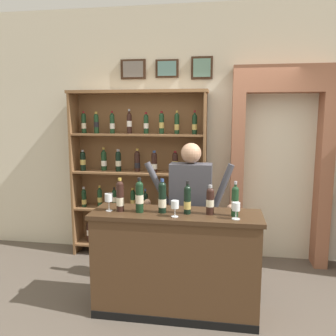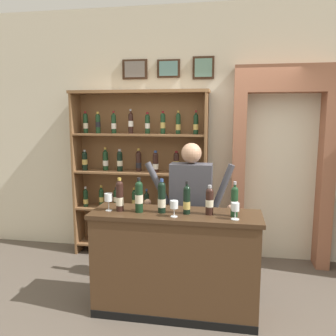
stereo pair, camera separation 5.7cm
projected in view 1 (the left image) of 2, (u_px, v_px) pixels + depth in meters
The scene contains 15 objects.
ground_plane at pixel (180, 313), 3.49m from camera, with size 14.00×14.00×0.02m, color brown.
back_wall at pixel (196, 134), 4.81m from camera, with size 12.00×0.19×3.36m.
wine_shelf at pixel (139, 170), 4.77m from camera, with size 1.86×0.34×2.26m.
archway_doorway at pixel (279, 154), 4.55m from camera, with size 1.24×0.45×2.54m.
tasting_counter at pixel (176, 263), 3.41m from camera, with size 1.63×0.51×1.02m.
shopkeeper at pixel (191, 200), 3.84m from camera, with size 1.00×0.22×1.64m.
tasting_bottle_grappa at pixel (120, 196), 3.37m from camera, with size 0.07×0.07×0.33m.
tasting_bottle_riserva at pixel (139, 196), 3.32m from camera, with size 0.08×0.08×0.34m.
tasting_bottle_super_tuscan at pixel (162, 197), 3.31m from camera, with size 0.08×0.08×0.33m.
tasting_bottle_rosso at pixel (187, 200), 3.28m from camera, with size 0.07×0.07×0.31m.
tasting_bottle_brunello at pixel (210, 200), 3.26m from camera, with size 0.07×0.07×0.28m.
tasting_bottle_vin_santo at pixel (235, 201), 3.20m from camera, with size 0.07×0.07×0.33m.
wine_glass_right at pixel (175, 205), 3.18m from camera, with size 0.07×0.07×0.15m.
wine_glass_center at pixel (109, 198), 3.37m from camera, with size 0.08×0.08×0.17m.
wine_glass_left at pixel (236, 208), 3.11m from camera, with size 0.08×0.08×0.15m.
Camera 1 is at (0.39, -3.20, 1.95)m, focal length 37.45 mm.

